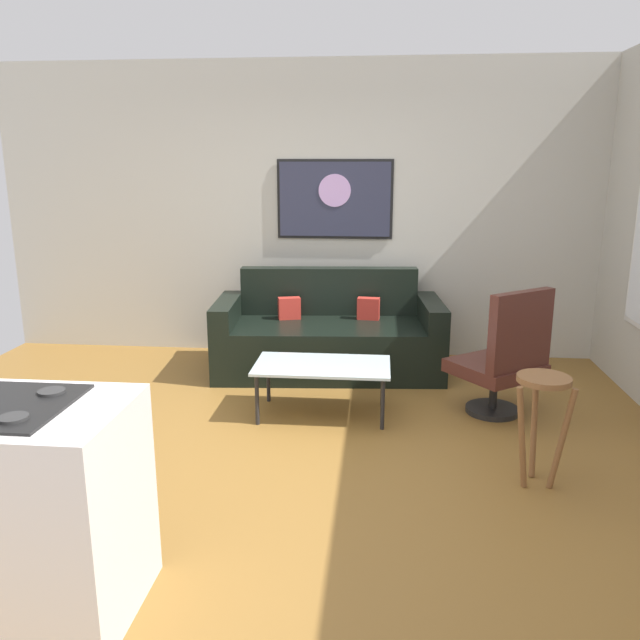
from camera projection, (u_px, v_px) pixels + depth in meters
The scene contains 7 objects.
ground at pixel (292, 460), 4.10m from camera, with size 6.40×6.40×0.04m, color brown.
back_wall at pixel (325, 212), 6.10m from camera, with size 6.40×0.05×2.80m, color #BAB8AC.
couch at pixel (329, 338), 5.76m from camera, with size 2.08×1.05×0.90m.
coffee_table at pixel (322, 368), 4.71m from camera, with size 1.01×0.56×0.40m.
armchair at pixel (505, 358), 4.66m from camera, with size 0.79×0.79×0.98m.
bar_stool at pixel (542, 403), 3.64m from camera, with size 0.35×0.35×0.67m.
wall_painting at pixel (335, 199), 6.02m from camera, with size 1.11×0.03×0.75m.
Camera 1 is at (0.54, -3.72, 1.85)m, focal length 35.49 mm.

